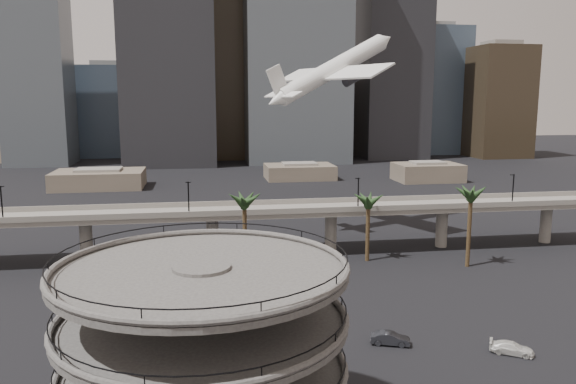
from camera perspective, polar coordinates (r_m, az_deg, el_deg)
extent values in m
cylinder|color=#464341|center=(45.81, -8.51, -17.32)|extent=(4.40, 4.40, 16.50)
cylinder|color=#464341|center=(45.91, -8.51, -17.57)|extent=(22.00, 22.00, 0.45)
torus|color=#464341|center=(45.70, -8.52, -17.04)|extent=(22.20, 22.20, 0.50)
torus|color=black|center=(45.35, -8.55, -16.14)|extent=(21.80, 21.80, 0.10)
cylinder|color=#464341|center=(44.24, -8.64, -12.95)|extent=(22.00, 22.00, 0.45)
torus|color=#464341|center=(44.06, -8.65, -12.38)|extent=(22.20, 22.20, 0.50)
torus|color=black|center=(43.76, -8.68, -11.41)|extent=(21.80, 21.80, 0.10)
cylinder|color=#464341|center=(42.87, -8.77, -8.01)|extent=(22.00, 22.00, 0.45)
torus|color=#464341|center=(42.73, -8.79, -7.40)|extent=(22.20, 22.20, 0.50)
torus|color=black|center=(42.50, -8.82, -6.37)|extent=(21.80, 21.80, 0.10)
cube|color=gray|center=(102.81, -1.58, -2.00)|extent=(130.00, 9.00, 0.90)
cube|color=gray|center=(98.26, -1.25, -2.00)|extent=(130.00, 0.30, 1.00)
cube|color=gray|center=(107.02, -1.90, -1.05)|extent=(130.00, 0.30, 1.00)
cylinder|color=gray|center=(104.88, -19.82, -4.69)|extent=(2.20, 2.20, 8.00)
cylinder|color=gray|center=(102.95, -7.67, -4.46)|extent=(2.20, 2.20, 8.00)
cylinder|color=gray|center=(105.67, 4.37, -4.04)|extent=(2.20, 2.20, 8.00)
cylinder|color=gray|center=(112.71, 15.34, -3.49)|extent=(2.20, 2.20, 8.00)
cylinder|color=gray|center=(123.31, 24.71, -2.92)|extent=(2.20, 2.20, 8.00)
cylinder|color=black|center=(102.56, -27.07, -1.10)|extent=(0.24, 0.24, 6.00)
cylinder|color=black|center=(97.43, -10.07, -0.69)|extent=(0.24, 0.24, 6.00)
cylinder|color=black|center=(101.33, 7.14, -0.23)|extent=(0.24, 0.24, 6.00)
cylinder|color=black|center=(113.32, 21.88, 0.19)|extent=(0.24, 0.24, 6.00)
cylinder|color=#4E3A21|center=(91.97, -4.41, -4.64)|extent=(0.70, 0.70, 12.15)
ellipsoid|color=#203B1B|center=(90.60, -4.46, -0.67)|extent=(4.40, 4.40, 2.00)
cylinder|color=#4E3A21|center=(100.02, 8.10, -3.95)|extent=(0.70, 0.70, 10.80)
ellipsoid|color=#203B1B|center=(98.83, 8.18, -0.67)|extent=(4.40, 4.40, 2.00)
cylinder|color=#4E3A21|center=(100.33, 17.92, -3.75)|extent=(0.70, 0.70, 12.60)
ellipsoid|color=#203B1B|center=(99.05, 18.12, 0.02)|extent=(4.40, 4.40, 2.00)
cube|color=brown|center=(189.43, -18.65, 1.23)|extent=(28.00, 18.00, 5.50)
cube|color=gray|center=(189.03, -18.70, 2.18)|extent=(14.00, 9.00, 0.80)
cube|color=brown|center=(199.71, 1.17, 2.07)|extent=(24.00, 16.00, 5.00)
cube|color=gray|center=(199.35, 1.17, 2.90)|extent=(12.00, 8.00, 0.80)
cube|color=brown|center=(200.44, 13.99, 1.96)|extent=(22.00, 15.00, 6.00)
cube|color=gray|center=(200.03, 14.03, 2.92)|extent=(11.00, 7.50, 0.80)
cube|color=#4B5259|center=(263.66, -24.12, 10.24)|extent=(26.00, 24.00, 70.73)
cube|color=#3C4C5D|center=(293.01, -17.40, 7.82)|extent=(30.00, 30.00, 43.53)
cube|color=gray|center=(293.37, -17.63, 12.30)|extent=(16.50, 16.50, 2.40)
cube|color=black|center=(246.10, -12.14, 14.34)|extent=(38.00, 30.00, 99.75)
cube|color=#32281B|center=(270.75, -5.29, 12.13)|extent=(28.00, 26.00, 81.62)
cube|color=#4B5259|center=(254.85, 0.79, 15.40)|extent=(45.00, 32.00, 108.82)
cube|color=gray|center=(293.03, 4.47, 7.69)|extent=(24.00, 24.00, 38.09)
cube|color=gray|center=(293.06, 4.52, 11.65)|extent=(13.20, 13.20, 2.40)
cube|color=black|center=(275.70, 10.54, 12.44)|extent=(30.00, 28.00, 86.15)
cube|color=#3C4C5D|center=(303.72, 14.08, 9.90)|extent=(34.00, 30.00, 63.48)
cube|color=gray|center=(305.84, 14.34, 16.08)|extent=(18.70, 16.50, 2.40)
cube|color=#32281B|center=(292.22, 20.54, 8.54)|extent=(26.00, 26.00, 52.60)
cube|color=gray|center=(293.29, 20.86, 13.91)|extent=(14.30, 14.30, 2.40)
cube|color=gray|center=(306.66, -3.21, 7.45)|extent=(22.00, 22.00, 34.46)
cube|color=gray|center=(306.53, -3.25, 10.89)|extent=(12.10, 12.10, 2.40)
cylinder|color=white|center=(120.80, 4.66, 12.39)|extent=(26.81, 15.43, 15.40)
cone|color=white|center=(130.98, 9.84, 14.99)|extent=(5.98, 5.46, 4.90)
cone|color=white|center=(112.01, -1.27, 9.24)|extent=(5.65, 5.01, 4.52)
cube|color=white|center=(120.33, 4.39, 11.93)|extent=(19.08, 30.74, 3.12)
cube|color=white|center=(112.96, -0.54, 9.87)|extent=(6.61, 10.37, 1.27)
cube|color=white|center=(112.34, -1.06, 11.22)|extent=(5.01, 2.65, 6.56)
cylinder|color=#29292F|center=(125.42, 3.11, 11.35)|extent=(5.24, 3.95, 3.69)
cylinder|color=#29292F|center=(116.61, 6.60, 11.43)|extent=(5.24, 3.95, 3.69)
imported|color=red|center=(62.28, 0.04, -17.09)|extent=(4.30, 2.86, 1.36)
imported|color=#222428|center=(68.96, 10.34, -14.43)|extent=(4.88, 3.02, 1.52)
imported|color=silver|center=(70.45, 21.78, -14.51)|extent=(5.08, 4.08, 1.38)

